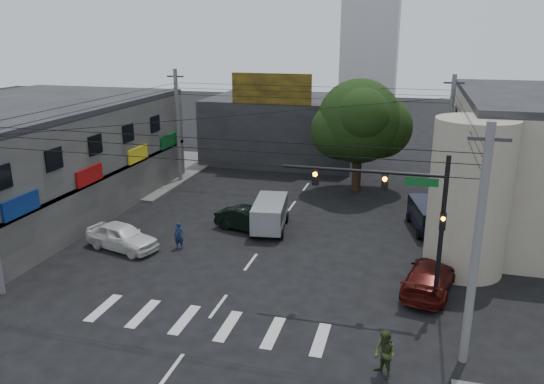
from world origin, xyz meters
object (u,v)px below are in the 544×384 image
at_px(traffic_gantry, 403,207).
at_px(maroon_sedan, 430,277).
at_px(dark_sedan, 249,220).
at_px(utility_pole_far_right, 448,140).
at_px(utility_pole_near_right, 476,250).
at_px(navy_van, 428,217).
at_px(white_compact, 122,236).
at_px(street_tree, 359,122).
at_px(traffic_officer, 179,236).
at_px(pedestrian_olive, 385,354).
at_px(utility_pole_far_left, 178,127).
at_px(silver_minivan, 270,215).

xyz_separation_m(traffic_gantry, maroon_sedan, (1.50, 2.08, -4.09)).
bearing_deg(dark_sedan, utility_pole_far_right, -37.52).
relative_size(utility_pole_near_right, navy_van, 1.97).
bearing_deg(white_compact, street_tree, -22.58).
xyz_separation_m(white_compact, traffic_officer, (3.14, 0.89, 0.01)).
bearing_deg(pedestrian_olive, dark_sedan, 171.14).
height_order(traffic_gantry, pedestrian_olive, traffic_gantry).
bearing_deg(dark_sedan, utility_pole_far_left, 57.80).
height_order(dark_sedan, white_compact, white_compact).
distance_m(maroon_sedan, traffic_officer, 13.96).
xyz_separation_m(street_tree, utility_pole_far_right, (6.50, -1.00, -0.87)).
xyz_separation_m(utility_pole_near_right, pedestrian_olive, (-2.88, -1.73, -3.69)).
distance_m(traffic_gantry, maroon_sedan, 4.82).
height_order(maroon_sedan, pedestrian_olive, pedestrian_olive).
bearing_deg(traffic_gantry, navy_van, 81.95).
distance_m(utility_pole_far_left, maroon_sedan, 25.11).
relative_size(utility_pole_far_right, traffic_officer, 5.87).
bearing_deg(navy_van, pedestrian_olive, 161.22).
bearing_deg(pedestrian_olive, white_compact, -162.27).
xyz_separation_m(street_tree, utility_pole_near_right, (6.50, -21.50, -0.87)).
xyz_separation_m(street_tree, silver_minivan, (-4.30, -9.99, -4.53)).
relative_size(utility_pole_near_right, silver_minivan, 2.00).
bearing_deg(street_tree, utility_pole_far_right, -8.75).
bearing_deg(traffic_gantry, utility_pole_near_right, -52.58).
xyz_separation_m(maroon_sedan, pedestrian_olive, (-1.70, -7.31, 0.17)).
relative_size(utility_pole_near_right, utility_pole_far_left, 1.00).
bearing_deg(dark_sedan, silver_minivan, -54.87).
distance_m(white_compact, traffic_officer, 3.26).
height_order(traffic_gantry, traffic_officer, traffic_gantry).
bearing_deg(maroon_sedan, traffic_gantry, 65.54).
xyz_separation_m(silver_minivan, traffic_officer, (-4.24, -4.29, -0.16)).
bearing_deg(silver_minivan, utility_pole_far_left, 40.70).
distance_m(utility_pole_far_right, white_compact, 23.36).
distance_m(utility_pole_far_right, silver_minivan, 14.52).
bearing_deg(silver_minivan, white_compact, 117.19).
distance_m(street_tree, navy_van, 10.30).
xyz_separation_m(maroon_sedan, silver_minivan, (-9.62, 5.94, 0.20)).
distance_m(white_compact, maroon_sedan, 17.01).
height_order(utility_pole_far_right, traffic_officer, utility_pole_far_right).
bearing_deg(navy_van, traffic_gantry, 159.29).
height_order(dark_sedan, navy_van, navy_van).
distance_m(street_tree, white_compact, 19.71).
relative_size(street_tree, white_compact, 1.80).
xyz_separation_m(traffic_gantry, dark_sedan, (-9.36, 7.55, -4.12)).
bearing_deg(utility_pole_near_right, street_tree, 106.82).
xyz_separation_m(silver_minivan, navy_van, (9.60, 2.44, -0.07)).
distance_m(street_tree, traffic_gantry, 18.42).
distance_m(traffic_officer, pedestrian_olive, 15.10).
xyz_separation_m(utility_pole_near_right, utility_pole_far_right, (0.00, 20.50, 0.00)).
relative_size(utility_pole_far_right, white_compact, 1.90).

